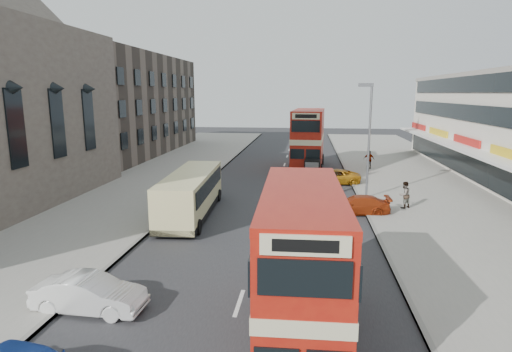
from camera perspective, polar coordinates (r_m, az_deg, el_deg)
The scene contains 17 objects.
ground at distance 14.14m, azimuth -3.70°, elevation -20.66°, with size 160.00×160.00×0.00m, color #28282B.
road_surface at distance 32.73m, azimuth 2.75°, elevation -1.95°, with size 12.00×90.00×0.01m, color #28282B.
pavement_right at distance 34.04m, azimuth 23.34°, elevation -2.24°, with size 12.00×90.00×0.15m, color gray.
pavement_left at distance 35.62m, azimuth -16.89°, elevation -1.23°, with size 12.00×90.00×0.15m, color gray.
kerb_left at distance 33.69m, azimuth -7.66°, elevation -1.54°, with size 0.20×90.00×0.16m, color gray.
kerb_right at distance 32.85m, azimuth 13.42°, elevation -2.08°, with size 0.20×90.00×0.16m, color gray.
brick_terrace at distance 55.41m, azimuth -19.31°, elevation 9.10°, with size 14.00×28.00×12.00m, color #66594C.
street_lamp at distance 30.20m, azimuth 15.04°, elevation 5.76°, with size 1.00×0.20×8.12m.
bus_main at distance 12.72m, azimuth 6.20°, elevation -12.20°, with size 2.49×8.36×4.59m.
bus_second at distance 41.79m, azimuth 7.13°, elevation 4.99°, with size 3.36×10.43×5.67m.
coach at distance 26.08m, azimuth -8.82°, elevation -2.21°, with size 2.90×9.46×2.48m.
car_left_front at distance 16.12m, azimuth -21.72°, elevation -14.67°, with size 1.35×3.87×1.28m, color white.
car_right_a at distance 27.01m, azimuth 13.60°, elevation -3.85°, with size 1.63×4.02×1.17m, color #A23210.
car_right_b at distance 35.53m, azimuth 10.54°, elevation -0.09°, with size 2.00×4.34×1.21m, color #C17B13.
pedestrian_near at distance 28.63m, azimuth 19.54°, elevation -2.41°, with size 0.65×0.44×1.76m, color gray.
pedestrian_far at distance 42.68m, azimuth 15.11°, elevation 2.18°, with size 1.04×0.43×1.78m, color gray.
cyclist at distance 31.63m, azimuth 10.14°, elevation -1.45°, with size 0.77×1.72×1.87m.
Camera 1 is at (2.30, -11.78, 7.46)m, focal length 29.40 mm.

